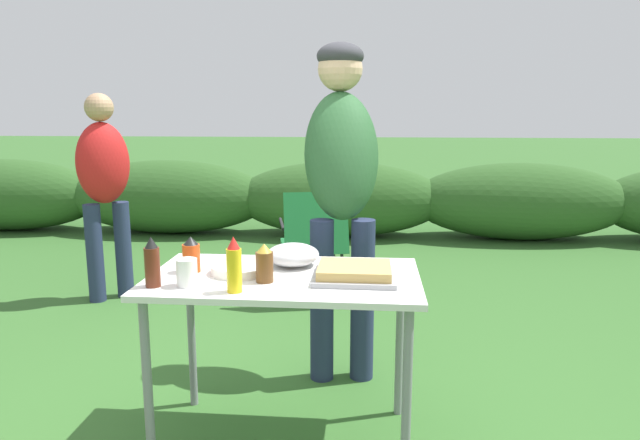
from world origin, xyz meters
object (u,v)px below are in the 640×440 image
mustard_bottle (234,266)px  standing_person_in_red_jacket (341,169)px  plate_stack (240,269)px  mixing_bowl (293,255)px  food_tray (354,273)px  hot_sauce_bottle (191,255)px  bbq_sauce_bottle (152,263)px  folding_table (284,293)px  beer_bottle (264,264)px  standing_person_in_dark_puffer (104,179)px  paper_cup_stack (187,272)px  camp_chair_green_behind_table (314,238)px

mustard_bottle → standing_person_in_red_jacket: (0.34, 0.97, 0.26)m
plate_stack → mixing_bowl: 0.25m
food_tray → mustard_bottle: size_ratio=1.55×
plate_stack → hot_sauce_bottle: 0.21m
mixing_bowl → bbq_sauce_bottle: bbq_sauce_bottle is taller
folding_table → plate_stack: bearing=175.5°
plate_stack → hot_sauce_bottle: (-0.21, 0.00, 0.05)m
mixing_bowl → mustard_bottle: (-0.16, -0.39, 0.05)m
beer_bottle → standing_person_in_dark_puffer: bearing=129.4°
folding_table → paper_cup_stack: 0.41m
paper_cup_stack → hot_sauce_bottle: bearing=102.6°
standing_person_in_red_jacket → food_tray: bearing=-90.0°
mustard_bottle → bbq_sauce_bottle: mustard_bottle is taller
food_tray → bbq_sauce_bottle: (-0.76, -0.17, 0.07)m
standing_person_in_red_jacket → mustard_bottle: bearing=-116.4°
plate_stack → bbq_sauce_bottle: bearing=-144.2°
bbq_sauce_bottle → standing_person_in_red_jacket: bearing=54.5°
hot_sauce_bottle → folding_table: bearing=-2.4°
folding_table → mixing_bowl: 0.20m
folding_table → beer_bottle: size_ratio=7.17×
plate_stack → bbq_sauce_bottle: size_ratio=1.24×
folding_table → camp_chair_green_behind_table: size_ratio=1.32×
folding_table → standing_person_in_red_jacket: standing_person_in_red_jacket is taller
food_tray → beer_bottle: bearing=-168.7°
paper_cup_stack → camp_chair_green_behind_table: bearing=82.5°
folding_table → hot_sauce_bottle: 0.42m
mustard_bottle → mixing_bowl: bearing=67.0°
folding_table → standing_person_in_dark_puffer: 2.40m
paper_cup_stack → camp_chair_green_behind_table: paper_cup_stack is taller
beer_bottle → camp_chair_green_behind_table: size_ratio=0.18×
food_tray → hot_sauce_bottle: size_ratio=2.17×
paper_cup_stack → standing_person_in_red_jacket: bearing=59.4°
hot_sauce_bottle → bbq_sauce_bottle: bearing=-111.6°
food_tray → beer_bottle: 0.36m
bbq_sauce_bottle → plate_stack: bearing=35.8°
food_tray → standing_person_in_red_jacket: bearing=97.0°
beer_bottle → camp_chair_green_behind_table: beer_bottle is taller
mustard_bottle → camp_chair_green_behind_table: (0.08, 2.15, -0.37)m
mustard_bottle → bbq_sauce_bottle: size_ratio=1.08×
hot_sauce_bottle → standing_person_in_red_jacket: standing_person_in_red_jacket is taller
paper_cup_stack → mustard_bottle: 0.21m
mustard_bottle → camp_chair_green_behind_table: 2.18m
paper_cup_stack → camp_chair_green_behind_table: size_ratio=0.13×
mixing_bowl → beer_bottle: beer_bottle is taller
plate_stack → mustard_bottle: size_ratio=1.15×
paper_cup_stack → bbq_sauce_bottle: bearing=-171.4°
camp_chair_green_behind_table → bbq_sauce_bottle: bearing=-113.0°
paper_cup_stack → standing_person_in_red_jacket: size_ratio=0.06×
beer_bottle → mustard_bottle: 0.16m
plate_stack → bbq_sauce_bottle: (-0.29, -0.21, 0.07)m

